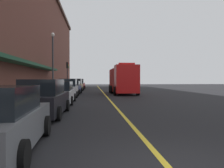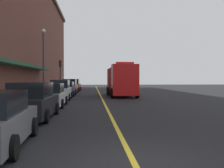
# 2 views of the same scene
# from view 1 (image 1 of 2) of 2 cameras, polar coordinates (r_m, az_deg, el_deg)

# --- Properties ---
(ground_plane) EXTENTS (112.00, 112.00, 0.00)m
(ground_plane) POSITION_cam_1_polar(r_m,az_deg,el_deg) (29.20, -2.07, -2.38)
(ground_plane) COLOR black
(sidewalk_left) EXTENTS (2.40, 70.00, 0.15)m
(sidewalk_left) POSITION_cam_1_polar(r_m,az_deg,el_deg) (29.52, -14.19, -2.23)
(sidewalk_left) COLOR #ADA8A0
(sidewalk_left) RESTS_ON ground
(lane_center_stripe) EXTENTS (0.16, 70.00, 0.01)m
(lane_center_stripe) POSITION_cam_1_polar(r_m,az_deg,el_deg) (29.20, -2.07, -2.37)
(lane_center_stripe) COLOR gold
(lane_center_stripe) RESTS_ON ground
(parked_car_1) EXTENTS (2.13, 4.91, 1.80)m
(parked_car_1) POSITION_cam_1_polar(r_m,az_deg,el_deg) (11.60, -16.85, -3.61)
(parked_car_1) COLOR black
(parked_car_1) RESTS_ON ground
(parked_car_2) EXTENTS (2.10, 4.78, 1.64)m
(parked_car_2) POSITION_cam_1_polar(r_m,az_deg,el_deg) (17.36, -12.95, -2.25)
(parked_car_2) COLOR silver
(parked_car_2) RESTS_ON ground
(parked_car_3) EXTENTS (2.00, 4.49, 1.87)m
(parked_car_3) POSITION_cam_1_polar(r_m,az_deg,el_deg) (23.63, -10.94, -1.13)
(parked_car_3) COLOR silver
(parked_car_3) RESTS_ON ground
(parked_car_4) EXTENTS (2.13, 4.38, 1.62)m
(parked_car_4) POSITION_cam_1_polar(r_m,az_deg,el_deg) (28.92, -9.84, -0.92)
(parked_car_4) COLOR navy
(parked_car_4) RESTS_ON ground
(parked_car_5) EXTENTS (2.18, 4.51, 1.92)m
(parked_car_5) POSITION_cam_1_polar(r_m,az_deg,el_deg) (34.93, -9.12, -0.36)
(parked_car_5) COLOR #A5844C
(parked_car_5) RESTS_ON ground
(parked_car_6) EXTENTS (2.18, 4.81, 1.92)m
(parked_car_6) POSITION_cam_1_polar(r_m,az_deg,el_deg) (40.85, -8.38, -0.14)
(parked_car_6) COLOR maroon
(parked_car_6) RESTS_ON ground
(fire_truck) EXTENTS (2.97, 8.39, 3.65)m
(fire_truck) POSITION_cam_1_polar(r_m,az_deg,el_deg) (28.12, 2.71, 1.03)
(fire_truck) COLOR red
(fire_truck) RESTS_ON ground
(parking_meter_0) EXTENTS (0.14, 0.18, 1.33)m
(parking_meter_0) POSITION_cam_1_polar(r_m,az_deg,el_deg) (10.65, -26.05, -2.91)
(parking_meter_0) COLOR #4C4C51
(parking_meter_0) RESTS_ON sidewalk_left
(parking_meter_1) EXTENTS (0.14, 0.18, 1.33)m
(parking_meter_1) POSITION_cam_1_polar(r_m,az_deg,el_deg) (26.44, -13.39, -0.48)
(parking_meter_1) COLOR #4C4C51
(parking_meter_1) RESTS_ON sidewalk_left
(parking_meter_2) EXTENTS (0.14, 0.18, 1.33)m
(parking_meter_2) POSITION_cam_1_polar(r_m,az_deg,el_deg) (24.91, -13.90, -0.58)
(parking_meter_2) COLOR #4C4C51
(parking_meter_2) RESTS_ON sidewalk_left
(street_lamp_left) EXTENTS (0.44, 0.44, 6.94)m
(street_lamp_left) POSITION_cam_1_polar(r_m,az_deg,el_deg) (26.44, -14.78, 6.76)
(street_lamp_left) COLOR #33383D
(street_lamp_left) RESTS_ON sidewalk_left
(traffic_light_near) EXTENTS (0.38, 0.36, 4.30)m
(traffic_light_near) POSITION_cam_1_polar(r_m,az_deg,el_deg) (35.12, -11.25, 3.34)
(traffic_light_near) COLOR #232326
(traffic_light_near) RESTS_ON sidewalk_left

